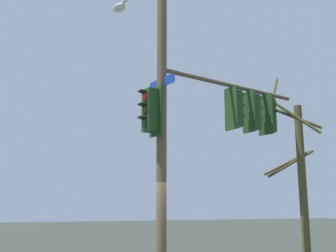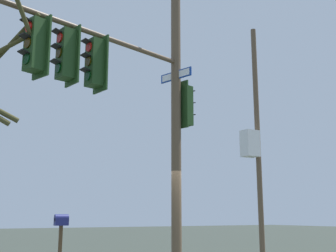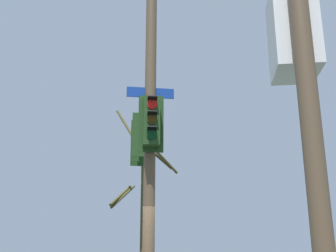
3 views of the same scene
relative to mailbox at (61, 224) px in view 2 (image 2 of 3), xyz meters
The scene contains 3 objects.
main_signal_pole_assembly 6.27m from the mailbox, behind, with size 3.30×5.91×8.79m.
secondary_pole_assembly 7.41m from the mailbox, 109.40° to the right, with size 0.48×0.78×8.49m.
mailbox is the anchor object (origin of this frame).
Camera 2 is at (-9.46, 6.27, 1.38)m, focal length 46.26 mm.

